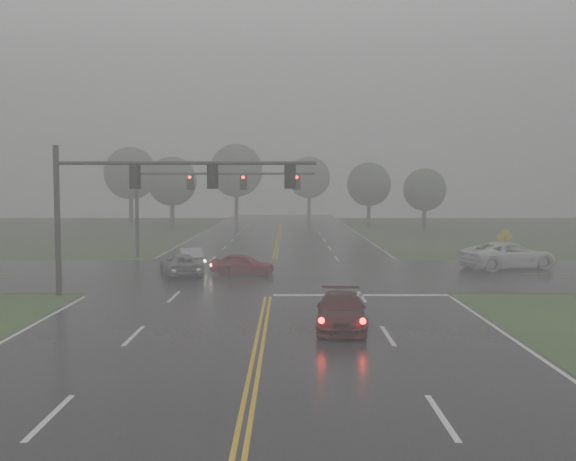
{
  "coord_description": "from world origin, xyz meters",
  "views": [
    {
      "loc": [
        0.97,
        -16.38,
        5.33
      ],
      "look_at": [
        0.96,
        16.0,
        3.06
      ],
      "focal_mm": 40.0,
      "sensor_mm": 36.0,
      "label": 1
    }
  ],
  "objects_px": {
    "sedan_maroon": "(341,329)",
    "signal_gantry_far": "(193,191)",
    "sedan_silver": "(190,268)",
    "signal_gantry_near": "(137,191)",
    "sedan_red": "(243,275)",
    "pickup_white": "(508,269)",
    "car_grey": "(181,275)"
  },
  "relations": [
    {
      "from": "pickup_white",
      "to": "signal_gantry_near",
      "type": "distance_m",
      "value": 24.18
    },
    {
      "from": "sedan_maroon",
      "to": "sedan_silver",
      "type": "height_order",
      "value": "sedan_silver"
    },
    {
      "from": "sedan_maroon",
      "to": "signal_gantry_far",
      "type": "xyz_separation_m",
      "value": [
        -9.02,
        23.73,
        4.97
      ]
    },
    {
      "from": "sedan_red",
      "to": "sedan_silver",
      "type": "xyz_separation_m",
      "value": [
        -3.64,
        3.08,
        0.0
      ]
    },
    {
      "from": "sedan_maroon",
      "to": "signal_gantry_near",
      "type": "relative_size",
      "value": 0.35
    },
    {
      "from": "sedan_maroon",
      "to": "signal_gantry_near",
      "type": "xyz_separation_m",
      "value": [
        -9.28,
        7.39,
        5.09
      ]
    },
    {
      "from": "sedan_maroon",
      "to": "signal_gantry_far",
      "type": "bearing_deg",
      "value": 114.74
    },
    {
      "from": "pickup_white",
      "to": "signal_gantry_far",
      "type": "distance_m",
      "value": 22.66
    },
    {
      "from": "sedan_red",
      "to": "sedan_maroon",
      "type": "bearing_deg",
      "value": -151.98
    },
    {
      "from": "sedan_red",
      "to": "sedan_silver",
      "type": "bearing_deg",
      "value": 59.84
    },
    {
      "from": "sedan_maroon",
      "to": "sedan_red",
      "type": "xyz_separation_m",
      "value": [
        -4.68,
        14.48,
        0.0
      ]
    },
    {
      "from": "sedan_maroon",
      "to": "sedan_silver",
      "type": "relative_size",
      "value": 1.11
    },
    {
      "from": "sedan_red",
      "to": "signal_gantry_far",
      "type": "relative_size",
      "value": 0.28
    },
    {
      "from": "signal_gantry_far",
      "to": "signal_gantry_near",
      "type": "bearing_deg",
      "value": -90.94
    },
    {
      "from": "sedan_red",
      "to": "car_grey",
      "type": "distance_m",
      "value": 3.69
    },
    {
      "from": "signal_gantry_near",
      "to": "sedan_maroon",
      "type": "bearing_deg",
      "value": -38.51
    },
    {
      "from": "sedan_silver",
      "to": "signal_gantry_far",
      "type": "relative_size",
      "value": 0.3
    },
    {
      "from": "sedan_red",
      "to": "pickup_white",
      "type": "relative_size",
      "value": 0.61
    },
    {
      "from": "sedan_silver",
      "to": "signal_gantry_near",
      "type": "bearing_deg",
      "value": 70.06
    },
    {
      "from": "sedan_maroon",
      "to": "sedan_silver",
      "type": "distance_m",
      "value": 19.43
    },
    {
      "from": "sedan_silver",
      "to": "sedan_red",
      "type": "bearing_deg",
      "value": 125.21
    },
    {
      "from": "sedan_red",
      "to": "pickup_white",
      "type": "bearing_deg",
      "value": -70.22
    },
    {
      "from": "car_grey",
      "to": "signal_gantry_near",
      "type": "distance_m",
      "value": 8.59
    },
    {
      "from": "signal_gantry_near",
      "to": "signal_gantry_far",
      "type": "xyz_separation_m",
      "value": [
        0.27,
        16.35,
        -0.12
      ]
    },
    {
      "from": "car_grey",
      "to": "sedan_silver",
      "type": "bearing_deg",
      "value": -108.63
    },
    {
      "from": "pickup_white",
      "to": "sedan_silver",
      "type": "bearing_deg",
      "value": 70.64
    },
    {
      "from": "sedan_maroon",
      "to": "signal_gantry_far",
      "type": "relative_size",
      "value": 0.34
    },
    {
      "from": "sedan_silver",
      "to": "signal_gantry_near",
      "type": "xyz_separation_m",
      "value": [
        -0.96,
        -10.17,
        5.09
      ]
    },
    {
      "from": "sedan_red",
      "to": "pickup_white",
      "type": "xyz_separation_m",
      "value": [
        16.83,
        2.87,
        0.0
      ]
    },
    {
      "from": "sedan_silver",
      "to": "pickup_white",
      "type": "bearing_deg",
      "value": 164.87
    },
    {
      "from": "sedan_silver",
      "to": "car_grey",
      "type": "height_order",
      "value": "sedan_silver"
    },
    {
      "from": "signal_gantry_far",
      "to": "sedan_maroon",
      "type": "bearing_deg",
      "value": -69.2
    }
  ]
}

